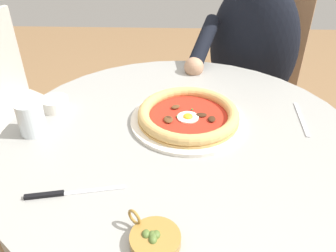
{
  "coord_description": "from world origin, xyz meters",
  "views": [
    {
      "loc": [
        -0.75,
        0.01,
        1.26
      ],
      "look_at": [
        0.04,
        0.04,
        0.72
      ],
      "focal_mm": 37.22,
      "sensor_mm": 36.0,
      "label": 1
    }
  ],
  "objects": [
    {
      "name": "cafe_chair_diner",
      "position": [
        0.74,
        -0.35,
        0.53
      ],
      "size": [
        0.53,
        0.53,
        0.89
      ],
      "color": "#957050",
      "rests_on": "ground"
    },
    {
      "name": "fork_utensil",
      "position": [
        0.09,
        -0.34,
        0.72
      ],
      "size": [
        0.18,
        0.02,
        0.0
      ],
      "color": "#BCBCC1",
      "rests_on": "dining_table"
    },
    {
      "name": "ramekin_capers",
      "position": [
        0.12,
        0.37,
        0.74
      ],
      "size": [
        0.08,
        0.08,
        0.03
      ],
      "color": "white",
      "rests_on": "dining_table"
    },
    {
      "name": "diner_person",
      "position": [
        0.61,
        -0.29,
        0.53
      ],
      "size": [
        0.46,
        0.5,
        1.18
      ],
      "color": "#282833",
      "rests_on": "ground"
    },
    {
      "name": "olive_pan",
      "position": [
        -0.34,
        0.05,
        0.73
      ],
      "size": [
        0.1,
        0.1,
        0.04
      ],
      "color": "olive",
      "rests_on": "dining_table"
    },
    {
      "name": "cafe_chair_spare_far",
      "position": [
        0.47,
        0.73,
        0.53
      ],
      "size": [
        0.53,
        0.53,
        0.87
      ],
      "color": "beige",
      "rests_on": "ground"
    },
    {
      "name": "dining_table",
      "position": [
        0.0,
        0.0,
        0.58
      ],
      "size": [
        0.97,
        0.97,
        0.72
      ],
      "color": "#999993",
      "rests_on": "ground"
    },
    {
      "name": "water_glass",
      "position": [
        0.0,
        0.39,
        0.76
      ],
      "size": [
        0.07,
        0.07,
        0.09
      ],
      "color": "silver",
      "rests_on": "dining_table"
    },
    {
      "name": "pizza_on_plate",
      "position": [
        0.07,
        -0.02,
        0.74
      ],
      "size": [
        0.32,
        0.32,
        0.04
      ],
      "color": "white",
      "rests_on": "dining_table"
    },
    {
      "name": "steak_knife",
      "position": [
        -0.23,
        0.26,
        0.72
      ],
      "size": [
        0.05,
        0.21,
        0.01
      ],
      "color": "silver",
      "rests_on": "dining_table"
    }
  ]
}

